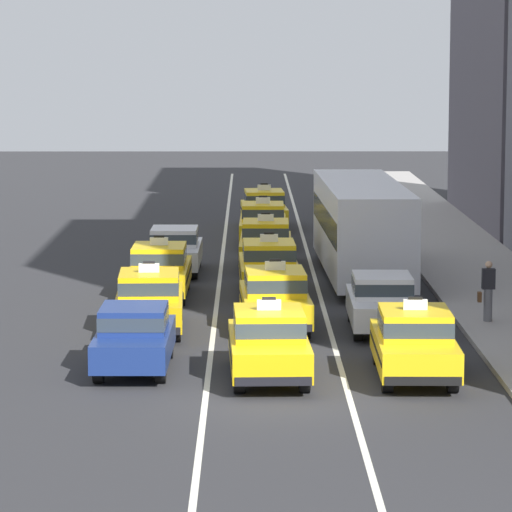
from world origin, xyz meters
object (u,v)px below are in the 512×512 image
sedan_left_nearest (134,336)px  sedan_left_fourth (175,249)px  taxi_left_second (149,300)px  bus_right_third (361,224)px  taxi_center_fifth (263,223)px  taxi_center_second (275,297)px  taxi_right_nearest (414,342)px  pedestrian_by_storefront (488,291)px  taxi_center_third (269,266)px  taxi_center_nearest (269,342)px  sedan_right_second (382,301)px  taxi_center_fourth (266,243)px  taxi_left_third (159,270)px  taxi_center_sixth (264,208)px

sedan_left_nearest → sedan_left_fourth: bearing=89.2°
taxi_left_second → bus_right_third: bearing=56.3°
taxi_center_fifth → taxi_center_second: bearing=-89.5°
sedan_left_fourth → taxi_right_nearest: (6.42, -16.89, 0.03)m
pedestrian_by_storefront → taxi_center_third: bearing=136.2°
sedan_left_nearest → taxi_right_nearest: bearing=-8.1°
taxi_center_nearest → sedan_left_fourth: bearing=100.1°
taxi_center_fifth → sedan_left_fourth: bearing=-112.8°
pedestrian_by_storefront → sedan_right_second: bearing=-166.5°
sedan_left_nearest → taxi_right_nearest: taxi_right_nearest is taller
taxi_center_fourth → taxi_right_nearest: (3.28, -18.27, 0.00)m
taxi_center_nearest → taxi_center_fourth: same height
taxi_center_third → taxi_right_nearest: 12.92m
sedan_right_second → taxi_center_fourth: bearing=103.9°
sedan_left_fourth → pedestrian_by_storefront: (9.19, -10.16, 0.15)m
taxi_left_third → taxi_center_fifth: size_ratio=1.00×
taxi_center_third → taxi_center_nearest: bearing=-90.8°
sedan_left_fourth → taxi_center_fourth: (3.14, 1.37, 0.03)m
taxi_center_second → pedestrian_by_storefront: 5.94m
taxi_left_third → taxi_center_fourth: (3.37, 6.57, 0.00)m
taxi_center_third → taxi_center_sixth: size_ratio=0.99×
sedan_left_fourth → taxi_center_fourth: size_ratio=0.94×
sedan_left_fourth → taxi_right_nearest: 18.07m
taxi_left_second → sedan_left_fourth: bearing=89.1°
taxi_left_third → sedan_right_second: (6.40, -5.69, -0.03)m
taxi_center_nearest → taxi_center_fifth: (0.11, 24.32, 0.00)m
taxi_left_second → taxi_center_sixth: size_ratio=1.00×
taxi_center_third → taxi_left_third: bearing=-166.8°
taxi_left_second → taxi_center_fifth: bearing=79.8°
taxi_right_nearest → bus_right_third: bus_right_third is taller
pedestrian_by_storefront → taxi_left_third: bearing=152.2°
sedan_left_fourth → taxi_center_second: size_ratio=0.93×
taxi_center_nearest → taxi_center_fifth: 24.32m
taxi_right_nearest → sedan_left_nearest: bearing=171.9°
taxi_left_third → taxi_right_nearest: bearing=-60.4°
taxi_right_nearest → taxi_center_nearest: bearing=-179.7°
taxi_center_third → taxi_center_sixth: (0.03, 17.28, 0.00)m
taxi_center_fourth → sedan_right_second: taxi_center_fourth is taller
taxi_center_nearest → bus_right_third: 16.14m
taxi_center_third → sedan_right_second: taxi_center_third is taller
taxi_center_fifth → taxi_center_sixth: 5.48m
taxi_center_fourth → taxi_center_second: bearing=-89.4°
taxi_center_third → sedan_right_second: 7.15m
taxi_left_second → taxi_right_nearest: bearing=-42.2°
taxi_center_fifth → bus_right_third: bus_right_third is taller
taxi_left_second → taxi_center_third: bearing=62.8°
sedan_left_nearest → taxi_center_third: (3.40, 11.56, 0.03)m
sedan_left_nearest → taxi_center_third: bearing=73.6°
sedan_left_nearest → pedestrian_by_storefront: bearing=31.6°
sedan_left_nearest → sedan_left_fourth: 15.96m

